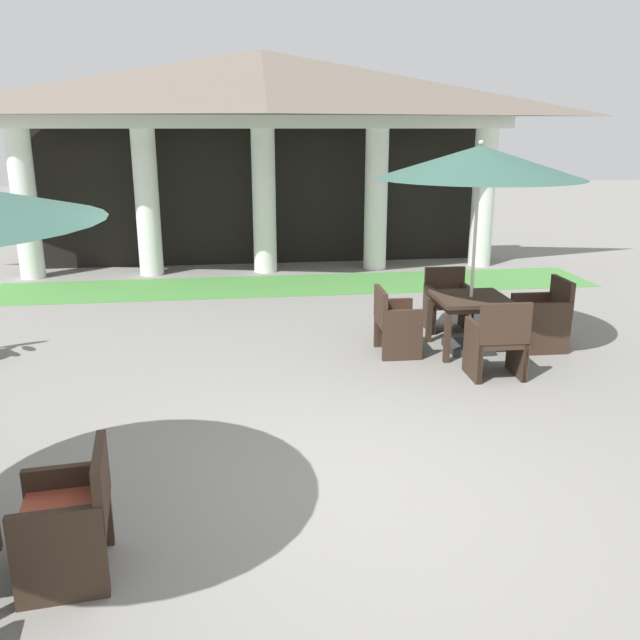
# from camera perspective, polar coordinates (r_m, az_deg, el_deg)

# --- Properties ---
(ground_plane) EXTENTS (60.00, 60.00, 0.00)m
(ground_plane) POSITION_cam_1_polar(r_m,az_deg,el_deg) (5.48, 0.41, -14.07)
(ground_plane) COLOR gray
(background_pavilion) EXTENTS (10.05, 2.54, 4.13)m
(background_pavilion) POSITION_cam_1_polar(r_m,az_deg,el_deg) (13.20, -5.01, 17.68)
(background_pavilion) COLOR white
(background_pavilion) RESTS_ON ground
(lawn_strip) EXTENTS (11.85, 1.72, 0.01)m
(lawn_strip) POSITION_cam_1_polar(r_m,az_deg,el_deg) (12.11, -4.31, 2.94)
(lawn_strip) COLOR #47843D
(lawn_strip) RESTS_ON ground
(patio_table_near_foreground) EXTENTS (0.91, 0.91, 0.71)m
(patio_table_near_foreground) POSITION_cam_1_polar(r_m,az_deg,el_deg) (8.62, 12.74, 1.33)
(patio_table_near_foreground) COLOR #38281E
(patio_table_near_foreground) RESTS_ON ground
(patio_umbrella_near_foreground) EXTENTS (2.49, 2.49, 2.61)m
(patio_umbrella_near_foreground) POSITION_cam_1_polar(r_m,az_deg,el_deg) (8.36, 13.48, 12.81)
(patio_umbrella_near_foreground) COLOR #2D2D2D
(patio_umbrella_near_foreground) RESTS_ON ground
(patio_chair_near_foreground_west) EXTENTS (0.51, 0.63, 0.84)m
(patio_chair_near_foreground_west) POSITION_cam_1_polar(r_m,az_deg,el_deg) (8.42, 6.42, -0.24)
(patio_chair_near_foreground_west) COLOR #38281E
(patio_chair_near_foreground_west) RESTS_ON ground
(patio_chair_near_foreground_north) EXTENTS (0.61, 0.51, 0.86)m
(patio_chair_near_foreground_north) POSITION_cam_1_polar(r_m,az_deg,el_deg) (9.56, 10.83, 1.55)
(patio_chair_near_foreground_north) COLOR #38281E
(patio_chair_near_foreground_north) RESTS_ON ground
(patio_chair_near_foreground_east) EXTENTS (0.60, 0.61, 0.91)m
(patio_chair_near_foreground_east) POSITION_cam_1_polar(r_m,az_deg,el_deg) (9.03, 18.50, 0.28)
(patio_chair_near_foreground_east) COLOR #38281E
(patio_chair_near_foreground_east) RESTS_ON ground
(patio_chair_near_foreground_south) EXTENTS (0.61, 0.52, 0.92)m
(patio_chair_near_foreground_south) POSITION_cam_1_polar(r_m,az_deg,el_deg) (7.80, 14.91, -1.80)
(patio_chair_near_foreground_south) COLOR #38281E
(patio_chair_near_foreground_south) RESTS_ON ground
(patio_chair_mid_left_east) EXTENTS (0.61, 0.67, 0.84)m
(patio_chair_mid_left_east) POSITION_cam_1_polar(r_m,az_deg,el_deg) (4.64, -20.61, -15.62)
(patio_chair_mid_left_east) COLOR #38281E
(patio_chair_mid_left_east) RESTS_ON ground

